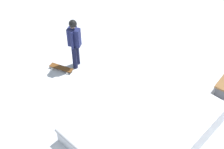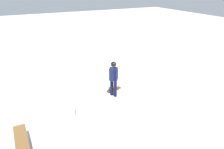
% 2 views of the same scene
% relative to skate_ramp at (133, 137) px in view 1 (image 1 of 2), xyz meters
% --- Properties ---
extents(skate_ramp, '(5.65, 3.18, 0.74)m').
position_rel_skate_ramp_xyz_m(skate_ramp, '(0.00, 0.00, 0.00)').
color(skate_ramp, silver).
rests_on(skate_ramp, ground).
extents(skater, '(0.42, 0.43, 1.73)m').
position_rel_skate_ramp_xyz_m(skater, '(-1.50, -3.25, 0.69)').
color(skater, black).
rests_on(skater, ground).
extents(skateboard, '(0.39, 0.82, 0.09)m').
position_rel_skate_ramp_xyz_m(skateboard, '(-1.04, -3.50, -0.24)').
color(skateboard, '#593314').
rests_on(skateboard, ground).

